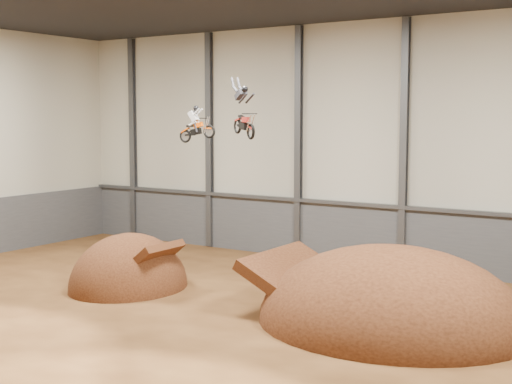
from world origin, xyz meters
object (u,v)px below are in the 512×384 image
Objects in this scene: takeoff_ramp at (129,288)px; fmx_rider_b at (244,108)px; landing_ramp at (391,324)px; fmx_rider_a at (198,122)px.

fmx_rider_b is (7.40, -0.67, 8.91)m from takeoff_ramp.
landing_ramp reaches higher than takeoff_ramp.
landing_ramp is at bearing 49.70° from fmx_rider_b.
takeoff_ramp is at bearing -175.06° from landing_ramp.
takeoff_ramp is at bearing -152.18° from fmx_rider_b.
fmx_rider_b reaches higher than takeoff_ramp.
takeoff_ramp is 11.60m from fmx_rider_b.
fmx_rider_b reaches higher than landing_ramp.
fmx_rider_b is at bearing -32.83° from fmx_rider_a.
fmx_rider_b is at bearing -163.26° from landing_ramp.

